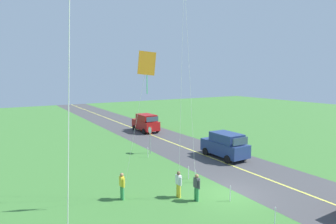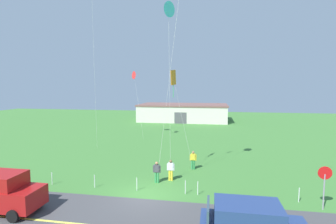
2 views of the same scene
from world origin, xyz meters
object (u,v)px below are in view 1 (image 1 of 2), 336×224
(car_parked_east_far, at_px, (146,123))
(kite_yellow_high, at_px, (146,66))
(stop_sign, at_px, (150,134))
(car_suv_foreground, at_px, (225,145))
(person_adult_companion, at_px, (179,183))
(person_adult_near, at_px, (197,186))
(person_child_watcher, at_px, (122,185))

(car_parked_east_far, distance_m, kite_yellow_high, 22.21)
(stop_sign, xyz_separation_m, kite_yellow_high, (-9.55, 5.18, 5.90))
(kite_yellow_high, bearing_deg, car_parked_east_far, -26.59)
(car_suv_foreground, xyz_separation_m, person_adult_companion, (-4.72, 7.99, -0.29))
(car_parked_east_far, bearing_deg, car_suv_foreground, -177.53)
(person_adult_near, bearing_deg, stop_sign, -136.12)
(person_adult_near, height_order, person_child_watcher, same)
(car_suv_foreground, relative_size, person_child_watcher, 2.75)
(car_suv_foreground, relative_size, person_adult_near, 2.75)
(car_suv_foreground, height_order, person_adult_companion, car_suv_foreground)
(car_suv_foreground, bearing_deg, car_parked_east_far, 2.47)
(person_adult_companion, bearing_deg, car_suv_foreground, -76.11)
(person_adult_near, distance_m, person_adult_companion, 1.13)
(person_adult_companion, distance_m, person_child_watcher, 3.32)
(stop_sign, xyz_separation_m, person_adult_near, (-10.37, 2.44, -0.94))
(stop_sign, bearing_deg, kite_yellow_high, 151.51)
(car_parked_east_far, height_order, stop_sign, stop_sign)
(car_suv_foreground, bearing_deg, person_child_watcher, 106.48)
(car_parked_east_far, xyz_separation_m, stop_sign, (-9.43, 4.32, 0.65))
(car_parked_east_far, xyz_separation_m, person_adult_near, (-19.80, 6.76, -0.29))
(car_suv_foreground, height_order, person_adult_near, car_suv_foreground)
(car_parked_east_far, distance_m, person_adult_companion, 20.26)
(person_adult_near, relative_size, person_child_watcher, 1.00)
(stop_sign, distance_m, person_adult_near, 10.70)
(car_parked_east_far, distance_m, person_child_watcher, 20.25)
(car_parked_east_far, relative_size, stop_sign, 1.72)
(car_suv_foreground, distance_m, car_parked_east_far, 14.15)
(person_adult_companion, xyz_separation_m, kite_yellow_high, (-0.12, 2.12, 6.84))
(person_adult_companion, bearing_deg, person_adult_near, -163.08)
(car_suv_foreground, relative_size, stop_sign, 1.72)
(car_parked_east_far, distance_m, stop_sign, 10.39)
(person_adult_companion, height_order, kite_yellow_high, kite_yellow_high)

